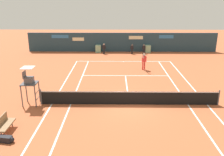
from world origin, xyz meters
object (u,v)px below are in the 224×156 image
umpire_chair (29,81)px  ball_kid_left_post (132,48)px  player_on_baseline (144,60)px  tennis_ball_near_service_line (106,91)px  player_bench (4,123)px  ball_kid_right_post (144,48)px  ball_kid_centre_post (104,48)px  equipment_bag (5,139)px

umpire_chair → ball_kid_left_post: (7.89, 15.55, -0.95)m
player_on_baseline → tennis_ball_near_service_line: bearing=43.6°
player_bench → ball_kid_right_post: (9.66, 19.15, 0.21)m
player_bench → ball_kid_centre_post: size_ratio=1.12×
tennis_ball_near_service_line → equipment_bag: bearing=-124.4°
umpire_chair → player_bench: umpire_chair is taller
player_on_baseline → ball_kid_centre_post: bearing=-73.9°
umpire_chair → ball_kid_centre_post: umpire_chair is taller
player_on_baseline → ball_kid_centre_post: (-4.29, 7.14, -0.22)m
umpire_chair → player_bench: 3.79m
umpire_chair → ball_kid_left_post: 17.46m
tennis_ball_near_service_line → ball_kid_right_post: bearing=71.3°
player_on_baseline → ball_kid_centre_post: size_ratio=1.39×
player_bench → ball_kid_right_post: size_ratio=1.20×
ball_kid_left_post → ball_kid_right_post: bearing=176.9°
ball_kid_left_post → tennis_ball_near_service_line: bearing=74.3°
player_bench → ball_kid_centre_post: (4.56, 19.15, 0.26)m
ball_kid_left_post → tennis_ball_near_service_line: 13.38m
equipment_bag → player_on_baseline: player_on_baseline is taller
player_bench → ball_kid_centre_post: 19.69m
umpire_chair → ball_kid_left_post: size_ratio=2.10×
equipment_bag → ball_kid_centre_post: size_ratio=0.80×
umpire_chair → tennis_ball_near_service_line: (4.99, 2.51, -1.63)m
umpire_chair → player_on_baseline: size_ratio=1.41×
player_bench → player_on_baseline: (8.85, 12.01, 0.48)m
ball_kid_left_post → tennis_ball_near_service_line: size_ratio=18.34×
umpire_chair → ball_kid_left_post: bearing=153.1°
player_bench → ball_kid_centre_post: bearing=166.6°
ball_kid_centre_post → tennis_ball_near_service_line: bearing=92.3°
umpire_chair → ball_kid_centre_post: size_ratio=1.96×
equipment_bag → ball_kid_right_post: size_ratio=0.85×
ball_kid_right_post → ball_kid_left_post: 1.51m
umpire_chair → player_on_baseline: bearing=134.4°
player_on_baseline → tennis_ball_near_service_line: 6.98m
umpire_chair → player_on_baseline: 12.04m
tennis_ball_near_service_line → umpire_chair: bearing=-153.3°
player_on_baseline → ball_kid_right_post: (0.81, 7.14, -0.27)m
umpire_chair → ball_kid_centre_post: (4.30, 15.55, -0.90)m
umpire_chair → player_on_baseline: umpire_chair is taller
player_on_baseline → ball_kid_right_post: bearing=-111.4°
ball_kid_right_post → tennis_ball_near_service_line: bearing=80.2°
equipment_bag → ball_kid_centre_post: ball_kid_centre_post is taller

